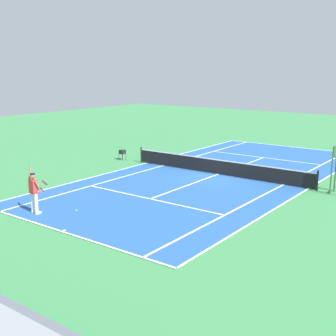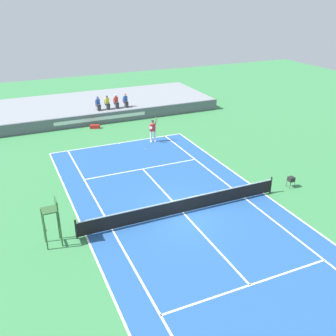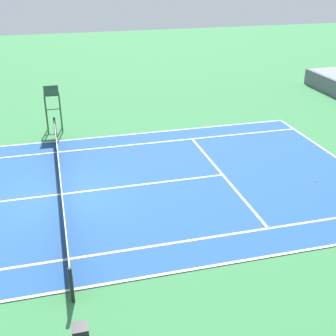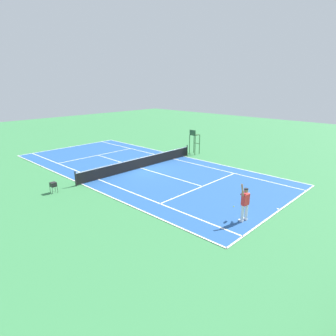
% 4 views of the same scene
% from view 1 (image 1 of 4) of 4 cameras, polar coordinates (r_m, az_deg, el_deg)
% --- Properties ---
extents(ground_plane, '(80.00, 80.00, 0.00)m').
position_cam_1_polar(ground_plane, '(26.72, 6.37, -0.86)').
color(ground_plane, '#387F47').
extents(court, '(11.08, 23.88, 0.03)m').
position_cam_1_polar(court, '(26.72, 6.37, -0.84)').
color(court, '#235193').
rests_on(court, ground).
extents(net, '(11.98, 0.10, 1.07)m').
position_cam_1_polar(net, '(26.61, 6.39, 0.23)').
color(net, black).
rests_on(net, ground).
extents(tennis_player, '(0.80, 0.62, 2.08)m').
position_cam_1_polar(tennis_player, '(20.09, -16.78, -2.91)').
color(tennis_player, white).
rests_on(tennis_player, ground).
extents(tennis_ball, '(0.07, 0.07, 0.07)m').
position_cam_1_polar(tennis_ball, '(20.26, -11.65, -5.34)').
color(tennis_ball, '#D1E533').
rests_on(tennis_ball, ground).
extents(ball_hopper, '(0.36, 0.36, 0.70)m').
position_cam_1_polar(ball_hopper, '(30.96, -5.87, 2.08)').
color(ball_hopper, black).
rests_on(ball_hopper, ground).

